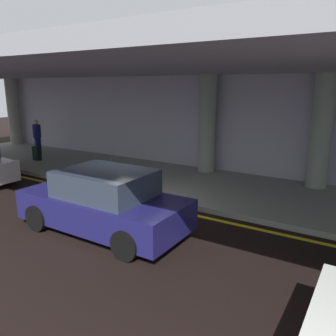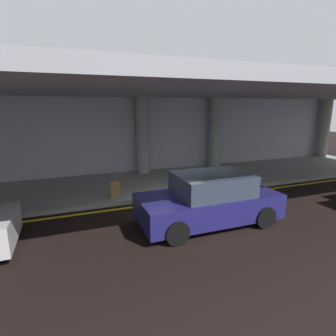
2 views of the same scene
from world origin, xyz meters
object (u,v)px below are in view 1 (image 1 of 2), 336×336
(support_column_center, at_px, (321,132))
(car_navy, at_px, (104,202))
(support_column_far_left, at_px, (14,112))
(traveler_with_luggage, at_px, (37,134))
(support_column_left_mid, at_px, (207,124))
(suitcase_upright_secondary, at_px, (37,153))
(suitcase_upright_primary, at_px, (112,174))

(support_column_center, height_order, car_navy, support_column_center)
(support_column_far_left, xyz_separation_m, support_column_center, (16.00, 0.00, 0.00))
(car_navy, distance_m, traveler_with_luggage, 9.94)
(support_column_far_left, bearing_deg, support_column_left_mid, 0.00)
(support_column_left_mid, height_order, suitcase_upright_secondary, support_column_left_mid)
(support_column_left_mid, xyz_separation_m, support_column_center, (4.00, 0.00, 0.00))
(traveler_with_luggage, height_order, suitcase_upright_primary, traveler_with_luggage)
(support_column_center, xyz_separation_m, traveler_with_luggage, (-12.42, -1.28, -0.86))
(support_column_far_left, xyz_separation_m, traveler_with_luggage, (3.58, -1.28, -0.86))
(support_column_far_left, relative_size, suitcase_upright_primary, 4.06)
(support_column_center, height_order, traveler_with_luggage, support_column_center)
(support_column_center, xyz_separation_m, suitcase_upright_primary, (-5.98, -3.27, -1.51))
(support_column_far_left, relative_size, support_column_center, 1.00)
(support_column_center, relative_size, suitcase_upright_secondary, 4.06)
(traveler_with_luggage, bearing_deg, support_column_far_left, -89.13)
(support_column_left_mid, distance_m, support_column_center, 4.00)
(support_column_center, bearing_deg, support_column_far_left, 180.00)
(traveler_with_luggage, relative_size, suitcase_upright_primary, 1.87)
(car_navy, relative_size, suitcase_upright_primary, 4.56)
(support_column_left_mid, bearing_deg, car_navy, -87.40)
(support_column_center, xyz_separation_m, car_navy, (-3.72, -6.09, -1.26))
(car_navy, height_order, suitcase_upright_primary, car_navy)
(support_column_center, relative_size, suitcase_upright_primary, 4.06)
(car_navy, bearing_deg, suitcase_upright_secondary, -27.48)
(suitcase_upright_primary, bearing_deg, car_navy, -73.36)
(support_column_center, bearing_deg, suitcase_upright_primary, -151.37)
(traveler_with_luggage, bearing_deg, support_column_center, 116.42)
(suitcase_upright_secondary, bearing_deg, car_navy, -10.79)
(car_navy, xyz_separation_m, suitcase_upright_primary, (-2.26, 2.83, -0.25))
(suitcase_upright_primary, bearing_deg, support_column_left_mid, 36.70)
(support_column_center, bearing_deg, suitcase_upright_secondary, -168.82)
(support_column_left_mid, bearing_deg, suitcase_upright_secondary, -162.98)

